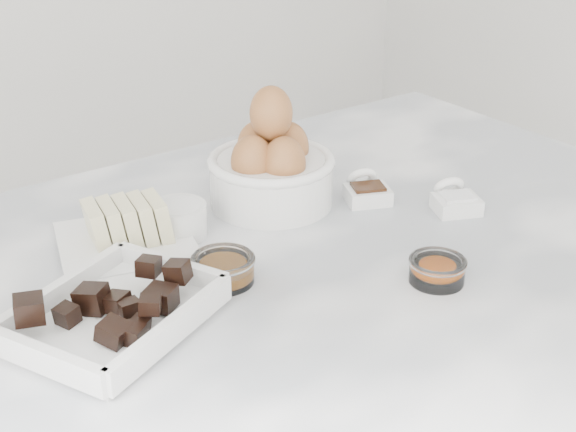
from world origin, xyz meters
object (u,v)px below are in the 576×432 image
object	(u,v)px
chocolate_dish	(115,308)
honey_bowl	(223,268)
salt_spoon	(455,200)
sugar_ramekin	(179,219)
vanilla_spoon	(366,190)
egg_bowl	(271,167)
zest_bowl	(437,269)
butter_plate	(123,233)

from	to	relation	value
chocolate_dish	honey_bowl	bearing A→B (deg)	5.54
honey_bowl	salt_spoon	bearing A→B (deg)	-3.55
sugar_ramekin	honey_bowl	xyz separation A→B (m)	(-0.02, -0.13, -0.01)
sugar_ramekin	salt_spoon	size ratio (longest dim) A/B	0.83
chocolate_dish	vanilla_spoon	xyz separation A→B (m)	(0.42, 0.09, -0.01)
egg_bowl	vanilla_spoon	world-z (taller)	egg_bowl
zest_bowl	sugar_ramekin	bearing A→B (deg)	123.61
sugar_ramekin	vanilla_spoon	size ratio (longest dim) A/B	0.83
vanilla_spoon	butter_plate	bearing A→B (deg)	169.65
sugar_ramekin	egg_bowl	size ratio (longest dim) A/B	0.41
sugar_ramekin	zest_bowl	world-z (taller)	sugar_ramekin
butter_plate	egg_bowl	bearing A→B (deg)	1.77
chocolate_dish	honey_bowl	xyz separation A→B (m)	(0.14, 0.01, -0.01)
zest_bowl	vanilla_spoon	bearing A→B (deg)	69.54
sugar_ramekin	egg_bowl	distance (m)	0.15
egg_bowl	honey_bowl	world-z (taller)	egg_bowl
butter_plate	vanilla_spoon	bearing A→B (deg)	-10.35
sugar_ramekin	salt_spoon	world-z (taller)	salt_spoon
chocolate_dish	zest_bowl	xyz separation A→B (m)	(0.34, -0.13, -0.01)
honey_bowl	zest_bowl	bearing A→B (deg)	-36.00
vanilla_spoon	sugar_ramekin	bearing A→B (deg)	167.40
sugar_ramekin	honey_bowl	world-z (taller)	sugar_ramekin
sugar_ramekin	egg_bowl	world-z (taller)	egg_bowl
sugar_ramekin	egg_bowl	bearing A→B (deg)	3.86
chocolate_dish	sugar_ramekin	world-z (taller)	chocolate_dish
chocolate_dish	zest_bowl	bearing A→B (deg)	-21.07
chocolate_dish	egg_bowl	size ratio (longest dim) A/B	1.46
honey_bowl	vanilla_spoon	world-z (taller)	vanilla_spoon
butter_plate	egg_bowl	xyz separation A→B (m)	(0.23, 0.01, 0.03)
zest_bowl	salt_spoon	distance (m)	0.20
chocolate_dish	butter_plate	size ratio (longest dim) A/B	1.29
sugar_ramekin	butter_plate	bearing A→B (deg)	177.65
vanilla_spoon	egg_bowl	bearing A→B (deg)	148.59
butter_plate	salt_spoon	bearing A→B (deg)	-20.57
zest_bowl	chocolate_dish	bearing A→B (deg)	158.93
butter_plate	honey_bowl	distance (m)	0.15
butter_plate	zest_bowl	size ratio (longest dim) A/B	2.94
chocolate_dish	butter_plate	xyz separation A→B (m)	(0.08, 0.15, 0.00)
butter_plate	zest_bowl	xyz separation A→B (m)	(0.26, -0.28, -0.01)
egg_bowl	honey_bowl	size ratio (longest dim) A/B	2.33
honey_bowl	salt_spoon	distance (m)	0.36
butter_plate	chocolate_dish	bearing A→B (deg)	-118.31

